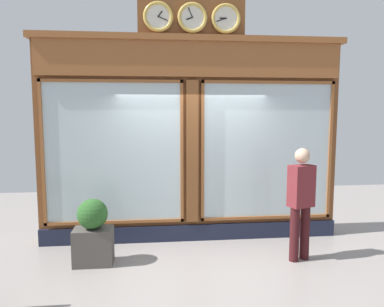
% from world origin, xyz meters
% --- Properties ---
extents(shop_facade, '(5.21, 0.42, 4.05)m').
position_xyz_m(shop_facade, '(0.00, -0.12, 1.77)').
color(shop_facade, brown).
rests_on(shop_facade, ground_plane).
extents(pedestrian, '(0.41, 0.33, 1.69)m').
position_xyz_m(pedestrian, '(-1.52, 1.01, 0.93)').
color(pedestrian, '#3A1316').
rests_on(pedestrian, ground_plane).
extents(planter_box, '(0.56, 0.36, 0.53)m').
position_xyz_m(planter_box, '(1.54, 0.84, 0.27)').
color(planter_box, '#4C4742').
rests_on(planter_box, ground_plane).
extents(planter_shrub, '(0.44, 0.44, 0.44)m').
position_xyz_m(planter_shrub, '(1.54, 0.84, 0.75)').
color(planter_shrub, '#285623').
rests_on(planter_shrub, planter_box).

